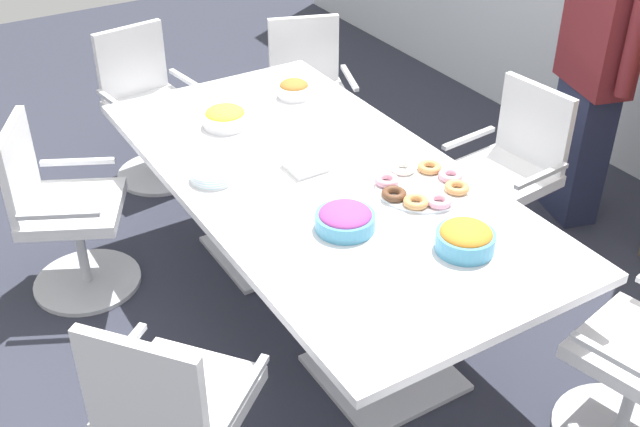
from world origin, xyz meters
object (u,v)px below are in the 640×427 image
conference_table (320,200)px  office_chair_6 (64,218)px  snack_bowl_candy_mix (345,219)px  person_standing_0 (594,73)px  office_chair_3 (507,182)px  napkin_pile (305,163)px  donut_platter (422,186)px  snack_bowl_pretzels (294,89)px  snack_bowl_chips_orange (465,238)px  snack_bowl_chips_yellow (225,117)px  office_chair_0 (176,422)px  office_chair_4 (309,104)px  plate_stack (213,175)px  office_chair_5 (150,114)px

conference_table → office_chair_6: (-0.80, -0.97, -0.22)m
snack_bowl_candy_mix → person_standing_0: bearing=102.2°
office_chair_3 → napkin_pile: (-0.15, -1.13, 0.37)m
office_chair_6 → donut_platter: office_chair_6 is taller
office_chair_3 → office_chair_6: same height
snack_bowl_pretzels → snack_bowl_chips_orange: bearing=-4.8°
snack_bowl_chips_orange → snack_bowl_chips_yellow: bearing=-167.0°
office_chair_0 → napkin_pile: (-0.78, 0.98, 0.37)m
office_chair_0 → napkin_pile: office_chair_0 is taller
office_chair_4 → snack_bowl_pretzels: office_chair_4 is taller
office_chair_3 → plate_stack: size_ratio=4.54×
office_chair_0 → office_chair_4: size_ratio=1.00×
office_chair_6 → napkin_pile: bearing=79.8°
office_chair_3 → office_chair_5: bearing=31.5°
snack_bowl_pretzels → napkin_pile: 0.77m
snack_bowl_pretzels → office_chair_3: bearing=43.2°
person_standing_0 → snack_bowl_candy_mix: (0.39, -1.81, -0.07)m
conference_table → snack_bowl_pretzels: 0.86m
conference_table → snack_bowl_candy_mix: (0.41, -0.13, 0.17)m
donut_platter → napkin_pile: (-0.42, -0.34, 0.01)m
snack_bowl_chips_yellow → snack_bowl_chips_orange: snack_bowl_chips_orange is taller
office_chair_5 → snack_bowl_chips_yellow: office_chair_5 is taller
office_chair_6 → office_chair_5: bearing=165.1°
snack_bowl_pretzels → conference_table: bearing=-21.8°
office_chair_0 → snack_bowl_chips_orange: 1.26m
plate_stack → napkin_pile: bearing=72.1°
conference_table → office_chair_4: bearing=151.4°
office_chair_4 → snack_bowl_chips_orange: bearing=95.4°
office_chair_3 → snack_bowl_pretzels: bearing=37.8°
office_chair_0 → person_standing_0: person_standing_0 is taller
plate_stack → person_standing_0: bearing=83.7°
snack_bowl_chips_orange → donut_platter: (-0.44, 0.13, -0.03)m
office_chair_3 → office_chair_0: bearing=101.1°
snack_bowl_pretzels → napkin_pile: size_ratio=1.06×
office_chair_0 → napkin_pile: 1.31m
office_chair_4 → office_chair_5: 0.98m
office_chair_6 → plate_stack: size_ratio=4.54×
office_chair_6 → snack_bowl_pretzels: 1.34m
office_chair_4 → office_chair_5: (-0.38, -0.90, 0.00)m
office_chair_6 → snack_bowl_chips_orange: (1.57, 1.16, 0.40)m
snack_bowl_candy_mix → snack_bowl_pretzels: size_ratio=1.41×
office_chair_6 → donut_platter: (1.13, 1.29, 0.36)m
office_chair_6 → donut_platter: size_ratio=2.23×
office_chair_0 → office_chair_6: (-1.49, 0.03, 0.00)m
office_chair_4 → office_chair_6: bearing=36.1°
conference_table → snack_bowl_chips_yellow: size_ratio=10.83×
snack_bowl_chips_yellow → office_chair_3: bearing=59.9°
snack_bowl_pretzels → plate_stack: 0.92m
conference_table → napkin_pile: 0.18m
snack_bowl_candy_mix → snack_bowl_chips_yellow: size_ratio=1.09×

